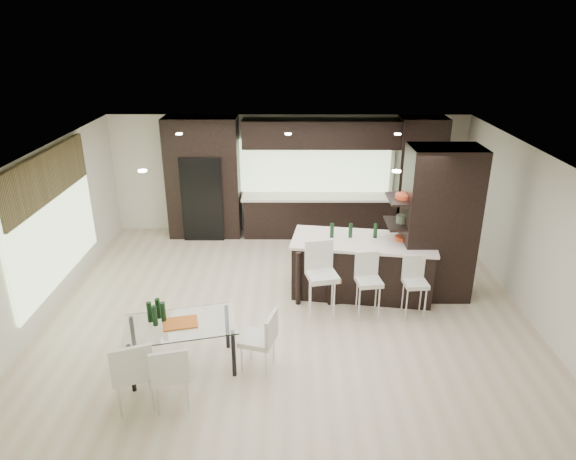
{
  "coord_description": "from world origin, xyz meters",
  "views": [
    {
      "loc": [
        0.04,
        -7.84,
        4.59
      ],
      "look_at": [
        0.0,
        0.6,
        1.15
      ],
      "focal_mm": 32.0,
      "sensor_mm": 36.0,
      "label": 1
    }
  ],
  "objects_px": {
    "dining_table": "(182,346)",
    "chair_end": "(258,343)",
    "bench": "(361,283)",
    "chair_near": "(171,376)",
    "floor_vase": "(414,260)",
    "kitchen_island": "(362,266)",
    "stool_mid": "(368,293)",
    "stool_left": "(322,289)",
    "stool_right": "(414,294)",
    "chair_far": "(133,374)"
  },
  "relations": [
    {
      "from": "kitchen_island",
      "to": "floor_vase",
      "type": "xyz_separation_m",
      "value": [
        0.97,
        0.21,
        0.03
      ]
    },
    {
      "from": "stool_mid",
      "to": "stool_right",
      "type": "bearing_deg",
      "value": -7.51
    },
    {
      "from": "kitchen_island",
      "to": "bench",
      "type": "height_order",
      "value": "kitchen_island"
    },
    {
      "from": "stool_right",
      "to": "chair_far",
      "type": "xyz_separation_m",
      "value": [
        -4.04,
        -2.16,
        0.05
      ]
    },
    {
      "from": "stool_right",
      "to": "stool_mid",
      "type": "bearing_deg",
      "value": 175.63
    },
    {
      "from": "kitchen_island",
      "to": "stool_left",
      "type": "xyz_separation_m",
      "value": [
        -0.77,
        -0.87,
        0.01
      ]
    },
    {
      "from": "kitchen_island",
      "to": "stool_right",
      "type": "distance_m",
      "value": 1.13
    },
    {
      "from": "kitchen_island",
      "to": "floor_vase",
      "type": "relative_size",
      "value": 2.25
    },
    {
      "from": "stool_left",
      "to": "floor_vase",
      "type": "distance_m",
      "value": 2.05
    },
    {
      "from": "stool_right",
      "to": "kitchen_island",
      "type": "bearing_deg",
      "value": 127.73
    },
    {
      "from": "bench",
      "to": "chair_near",
      "type": "xyz_separation_m",
      "value": [
        -2.78,
        -2.83,
        0.18
      ]
    },
    {
      "from": "floor_vase",
      "to": "stool_right",
      "type": "bearing_deg",
      "value": -101.36
    },
    {
      "from": "stool_left",
      "to": "chair_near",
      "type": "height_order",
      "value": "stool_left"
    },
    {
      "from": "bench",
      "to": "chair_end",
      "type": "distance_m",
      "value": 2.71
    },
    {
      "from": "chair_end",
      "to": "kitchen_island",
      "type": "bearing_deg",
      "value": -21.89
    },
    {
      "from": "stool_left",
      "to": "chair_near",
      "type": "distance_m",
      "value": 2.92
    },
    {
      "from": "stool_mid",
      "to": "bench",
      "type": "height_order",
      "value": "stool_mid"
    },
    {
      "from": "stool_left",
      "to": "stool_right",
      "type": "distance_m",
      "value": 1.54
    },
    {
      "from": "kitchen_island",
      "to": "dining_table",
      "type": "height_order",
      "value": "kitchen_island"
    },
    {
      "from": "stool_left",
      "to": "floor_vase",
      "type": "height_order",
      "value": "floor_vase"
    },
    {
      "from": "stool_left",
      "to": "chair_far",
      "type": "bearing_deg",
      "value": -152.74
    },
    {
      "from": "stool_mid",
      "to": "chair_end",
      "type": "relative_size",
      "value": 1.08
    },
    {
      "from": "stool_right",
      "to": "chair_near",
      "type": "relative_size",
      "value": 0.98
    },
    {
      "from": "stool_right",
      "to": "bench",
      "type": "height_order",
      "value": "stool_right"
    },
    {
      "from": "bench",
      "to": "dining_table",
      "type": "relative_size",
      "value": 0.86
    },
    {
      "from": "bench",
      "to": "chair_end",
      "type": "bearing_deg",
      "value": -138.33
    },
    {
      "from": "stool_mid",
      "to": "dining_table",
      "type": "relative_size",
      "value": 0.59
    },
    {
      "from": "stool_mid",
      "to": "bench",
      "type": "relative_size",
      "value": 0.69
    },
    {
      "from": "floor_vase",
      "to": "dining_table",
      "type": "relative_size",
      "value": 0.73
    },
    {
      "from": "chair_end",
      "to": "chair_near",
      "type": "bearing_deg",
      "value": 140.94
    },
    {
      "from": "stool_left",
      "to": "kitchen_island",
      "type": "bearing_deg",
      "value": 35.72
    },
    {
      "from": "stool_mid",
      "to": "floor_vase",
      "type": "xyz_separation_m",
      "value": [
        0.97,
        1.05,
        0.11
      ]
    },
    {
      "from": "floor_vase",
      "to": "chair_near",
      "type": "xyz_separation_m",
      "value": [
        -3.77,
        -3.18,
        -0.12
      ]
    },
    {
      "from": "stool_left",
      "to": "chair_far",
      "type": "xyz_separation_m",
      "value": [
        -2.5,
        -2.11,
        -0.06
      ]
    },
    {
      "from": "chair_near",
      "to": "chair_end",
      "type": "bearing_deg",
      "value": 20.25
    },
    {
      "from": "stool_left",
      "to": "stool_mid",
      "type": "height_order",
      "value": "stool_left"
    },
    {
      "from": "kitchen_island",
      "to": "bench",
      "type": "relative_size",
      "value": 1.93
    },
    {
      "from": "stool_mid",
      "to": "bench",
      "type": "xyz_separation_m",
      "value": [
        -0.02,
        0.7,
        -0.2
      ]
    },
    {
      "from": "stool_right",
      "to": "bench",
      "type": "xyz_separation_m",
      "value": [
        -0.79,
        0.68,
        -0.17
      ]
    },
    {
      "from": "bench",
      "to": "chair_end",
      "type": "height_order",
      "value": "chair_end"
    },
    {
      "from": "stool_mid",
      "to": "floor_vase",
      "type": "distance_m",
      "value": 1.43
    },
    {
      "from": "chair_near",
      "to": "floor_vase",
      "type": "bearing_deg",
      "value": 25.48
    },
    {
      "from": "dining_table",
      "to": "stool_left",
      "type": "bearing_deg",
      "value": 19.92
    },
    {
      "from": "dining_table",
      "to": "chair_near",
      "type": "relative_size",
      "value": 1.75
    },
    {
      "from": "dining_table",
      "to": "chair_end",
      "type": "relative_size",
      "value": 1.82
    },
    {
      "from": "stool_right",
      "to": "floor_vase",
      "type": "xyz_separation_m",
      "value": [
        0.21,
        1.03,
        0.13
      ]
    },
    {
      "from": "kitchen_island",
      "to": "dining_table",
      "type": "xyz_separation_m",
      "value": [
        -2.8,
        -2.23,
        -0.16
      ]
    },
    {
      "from": "stool_left",
      "to": "chair_end",
      "type": "bearing_deg",
      "value": -138.52
    },
    {
      "from": "kitchen_island",
      "to": "stool_right",
      "type": "relative_size",
      "value": 2.96
    },
    {
      "from": "stool_mid",
      "to": "dining_table",
      "type": "xyz_separation_m",
      "value": [
        -2.8,
        -1.39,
        -0.08
      ]
    }
  ]
}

